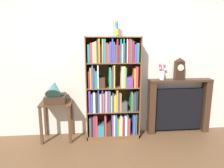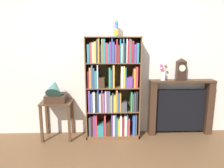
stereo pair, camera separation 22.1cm
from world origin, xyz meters
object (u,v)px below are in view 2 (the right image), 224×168
at_px(side_table_left, 57,111).
at_px(fireplace_mantel, 180,107).
at_px(flower_vase, 163,73).
at_px(mantel_clock, 181,69).
at_px(cup_stack, 116,29).
at_px(gramophone, 55,92).
at_px(bookshelf, 112,91).

relative_size(side_table_left, fireplace_mantel, 0.58).
bearing_deg(flower_vase, mantel_clock, -1.26).
relative_size(cup_stack, gramophone, 0.55).
xyz_separation_m(side_table_left, mantel_clock, (2.26, 0.10, 0.75)).
bearing_deg(flower_vase, fireplace_mantel, 2.12).
distance_m(gramophone, flower_vase, 1.97).
relative_size(fireplace_mantel, mantel_clock, 2.98).
xyz_separation_m(bookshelf, cup_stack, (0.07, 0.03, 1.10)).
bearing_deg(fireplace_mantel, side_table_left, -176.98).
bearing_deg(flower_vase, side_table_left, -176.81).
bearing_deg(gramophone, side_table_left, 90.00).
height_order(bookshelf, flower_vase, bookshelf).
height_order(cup_stack, flower_vase, cup_stack).
bearing_deg(bookshelf, flower_vase, 5.13).
relative_size(cup_stack, side_table_left, 0.37).
height_order(bookshelf, side_table_left, bookshelf).
xyz_separation_m(gramophone, flower_vase, (1.94, 0.16, 0.31)).
height_order(bookshelf, gramophone, bookshelf).
bearing_deg(cup_stack, fireplace_mantel, 3.09).
distance_m(bookshelf, gramophone, 1.00).
height_order(fireplace_mantel, flower_vase, flower_vase).
xyz_separation_m(cup_stack, gramophone, (-1.07, -0.11, -1.09)).
bearing_deg(gramophone, mantel_clock, 3.87).
distance_m(side_table_left, mantel_clock, 2.39).
bearing_deg(mantel_clock, cup_stack, -177.80).
distance_m(fireplace_mantel, mantel_clock, 0.74).
distance_m(side_table_left, gramophone, 0.37).
bearing_deg(mantel_clock, side_table_left, -177.45).
distance_m(cup_stack, mantel_clock, 1.40).
height_order(bookshelf, cup_stack, cup_stack).
bearing_deg(flower_vase, gramophone, -175.27).
relative_size(side_table_left, mantel_clock, 1.73).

